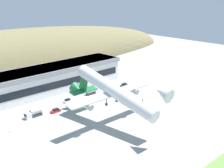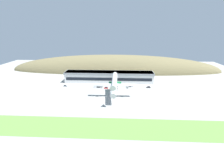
{
  "view_description": "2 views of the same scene",
  "coord_description": "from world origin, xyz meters",
  "px_view_note": "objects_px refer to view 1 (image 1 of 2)",
  "views": [
    {
      "loc": [
        -63.94,
        -74.5,
        50.1
      ],
      "look_at": [
        13.9,
        6.32,
        14.25
      ],
      "focal_mm": 50.0,
      "sensor_mm": 36.0,
      "label": 1
    },
    {
      "loc": [
        17.16,
        -146.56,
        60.43
      ],
      "look_at": [
        9.31,
        -0.25,
        13.74
      ],
      "focal_mm": 28.0,
      "sensor_mm": 36.0,
      "label": 2
    }
  ],
  "objects_px": {
    "service_car_2": "(124,85)",
    "fuel_truck": "(34,113)",
    "service_car_0": "(56,111)",
    "traffic_cone_0": "(10,132)",
    "cargo_airplane": "(113,92)",
    "terminal_building": "(28,83)",
    "service_car_3": "(68,101)",
    "box_truck": "(92,91)",
    "traffic_cone_1": "(143,102)"
  },
  "relations": [
    {
      "from": "box_truck",
      "to": "traffic_cone_1",
      "type": "distance_m",
      "value": 26.09
    },
    {
      "from": "cargo_airplane",
      "to": "service_car_0",
      "type": "relative_size",
      "value": 11.81
    },
    {
      "from": "service_car_0",
      "to": "fuel_truck",
      "type": "distance_m",
      "value": 9.17
    },
    {
      "from": "terminal_building",
      "to": "traffic_cone_0",
      "type": "distance_m",
      "value": 37.53
    },
    {
      "from": "terminal_building",
      "to": "box_truck",
      "type": "xyz_separation_m",
      "value": [
        24.22,
        -17.35,
        -5.51
      ]
    },
    {
      "from": "fuel_truck",
      "to": "cargo_airplane",
      "type": "bearing_deg",
      "value": -55.0
    },
    {
      "from": "traffic_cone_0",
      "to": "box_truck",
      "type": "bearing_deg",
      "value": 12.92
    },
    {
      "from": "service_car_0",
      "to": "cargo_airplane",
      "type": "bearing_deg",
      "value": -68.53
    },
    {
      "from": "fuel_truck",
      "to": "traffic_cone_0",
      "type": "relative_size",
      "value": 12.29
    },
    {
      "from": "service_car_2",
      "to": "traffic_cone_1",
      "type": "bearing_deg",
      "value": -115.01
    },
    {
      "from": "terminal_building",
      "to": "service_car_0",
      "type": "relative_size",
      "value": 24.47
    },
    {
      "from": "service_car_0",
      "to": "fuel_truck",
      "type": "bearing_deg",
      "value": 166.88
    },
    {
      "from": "terminal_building",
      "to": "cargo_airplane",
      "type": "height_order",
      "value": "cargo_airplane"
    },
    {
      "from": "cargo_airplane",
      "to": "service_car_2",
      "type": "relative_size",
      "value": 10.79
    },
    {
      "from": "cargo_airplane",
      "to": "service_car_2",
      "type": "xyz_separation_m",
      "value": [
        35.47,
        28.62,
        -12.07
      ]
    },
    {
      "from": "cargo_airplane",
      "to": "service_car_3",
      "type": "bearing_deg",
      "value": 87.88
    },
    {
      "from": "service_car_2",
      "to": "service_car_3",
      "type": "xyz_separation_m",
      "value": [
        -34.35,
        1.64,
        -0.04
      ]
    },
    {
      "from": "traffic_cone_0",
      "to": "terminal_building",
      "type": "bearing_deg",
      "value": 50.12
    },
    {
      "from": "service_car_3",
      "to": "box_truck",
      "type": "bearing_deg",
      "value": 2.69
    },
    {
      "from": "service_car_0",
      "to": "traffic_cone_0",
      "type": "bearing_deg",
      "value": -169.13
    },
    {
      "from": "traffic_cone_0",
      "to": "service_car_3",
      "type": "bearing_deg",
      "value": 17.35
    },
    {
      "from": "cargo_airplane",
      "to": "service_car_3",
      "type": "xyz_separation_m",
      "value": [
        1.12,
        30.26,
        -12.11
      ]
    },
    {
      "from": "cargo_airplane",
      "to": "traffic_cone_1",
      "type": "distance_m",
      "value": 28.82
    },
    {
      "from": "terminal_building",
      "to": "traffic_cone_0",
      "type": "height_order",
      "value": "terminal_building"
    },
    {
      "from": "service_car_0",
      "to": "service_car_3",
      "type": "relative_size",
      "value": 0.95
    },
    {
      "from": "terminal_building",
      "to": "cargo_airplane",
      "type": "relative_size",
      "value": 2.07
    },
    {
      "from": "service_car_2",
      "to": "fuel_truck",
      "type": "xyz_separation_m",
      "value": [
        -53.9,
        -2.3,
        0.85
      ]
    },
    {
      "from": "service_car_3",
      "to": "fuel_truck",
      "type": "bearing_deg",
      "value": -168.61
    },
    {
      "from": "terminal_building",
      "to": "service_car_0",
      "type": "bearing_deg",
      "value": -93.37
    },
    {
      "from": "cargo_airplane",
      "to": "service_car_3",
      "type": "distance_m",
      "value": 32.61
    },
    {
      "from": "cargo_airplane",
      "to": "traffic_cone_0",
      "type": "distance_m",
      "value": 39.56
    },
    {
      "from": "box_truck",
      "to": "traffic_cone_0",
      "type": "xyz_separation_m",
      "value": [
        -47.9,
        -10.99,
        -1.17
      ]
    },
    {
      "from": "box_truck",
      "to": "service_car_3",
      "type": "bearing_deg",
      "value": -177.31
    },
    {
      "from": "service_car_2",
      "to": "traffic_cone_0",
      "type": "relative_size",
      "value": 7.96
    },
    {
      "from": "cargo_airplane",
      "to": "traffic_cone_0",
      "type": "relative_size",
      "value": 85.9
    },
    {
      "from": "fuel_truck",
      "to": "traffic_cone_1",
      "type": "height_order",
      "value": "fuel_truck"
    },
    {
      "from": "fuel_truck",
      "to": "traffic_cone_1",
      "type": "bearing_deg",
      "value": -24.43
    },
    {
      "from": "cargo_airplane",
      "to": "service_car_0",
      "type": "xyz_separation_m",
      "value": [
        -9.54,
        24.25,
        -12.1
      ]
    },
    {
      "from": "traffic_cone_1",
      "to": "service_car_0",
      "type": "bearing_deg",
      "value": 152.94
    },
    {
      "from": "traffic_cone_1",
      "to": "terminal_building",
      "type": "bearing_deg",
      "value": 128.53
    },
    {
      "from": "terminal_building",
      "to": "cargo_airplane",
      "type": "bearing_deg",
      "value": -80.46
    },
    {
      "from": "fuel_truck",
      "to": "box_truck",
      "type": "bearing_deg",
      "value": 7.66
    },
    {
      "from": "service_car_2",
      "to": "fuel_truck",
      "type": "distance_m",
      "value": 53.96
    },
    {
      "from": "service_car_2",
      "to": "box_truck",
      "type": "height_order",
      "value": "box_truck"
    },
    {
      "from": "terminal_building",
      "to": "service_car_0",
      "type": "xyz_separation_m",
      "value": [
        -1.42,
        -24.07,
        -6.33
      ]
    },
    {
      "from": "service_car_3",
      "to": "traffic_cone_1",
      "type": "relative_size",
      "value": 7.69
    },
    {
      "from": "terminal_building",
      "to": "service_car_2",
      "type": "xyz_separation_m",
      "value": [
        43.6,
        -19.69,
        -6.3
      ]
    },
    {
      "from": "cargo_airplane",
      "to": "traffic_cone_0",
      "type": "height_order",
      "value": "cargo_airplane"
    },
    {
      "from": "service_car_2",
      "to": "traffic_cone_0",
      "type": "xyz_separation_m",
      "value": [
        -67.28,
        -8.65,
        -0.37
      ]
    },
    {
      "from": "box_truck",
      "to": "fuel_truck",
      "type": "bearing_deg",
      "value": -172.34
    }
  ]
}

